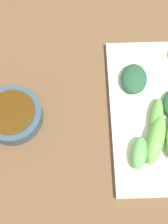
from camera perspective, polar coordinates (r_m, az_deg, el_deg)
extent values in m
cube|color=brown|center=(0.62, 1.23, -1.06)|extent=(2.10, 2.10, 0.02)
cylinder|color=#31495A|center=(0.61, -13.03, -0.96)|extent=(0.11, 0.11, 0.03)
cylinder|color=#462908|center=(0.60, -13.13, -0.80)|extent=(0.09, 0.09, 0.02)
cube|color=silver|center=(0.62, 12.76, -0.40)|extent=(0.17, 0.32, 0.01)
ellipsoid|color=#62A042|center=(0.60, 13.22, -1.19)|extent=(0.04, 0.09, 0.02)
ellipsoid|color=#235134|center=(0.63, 9.20, 6.08)|extent=(0.06, 0.07, 0.02)
ellipsoid|color=#69B749|center=(0.58, 13.10, -4.96)|extent=(0.06, 0.10, 0.03)
ellipsoid|color=#5FB558|center=(0.57, 10.17, -7.45)|extent=(0.04, 0.07, 0.03)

